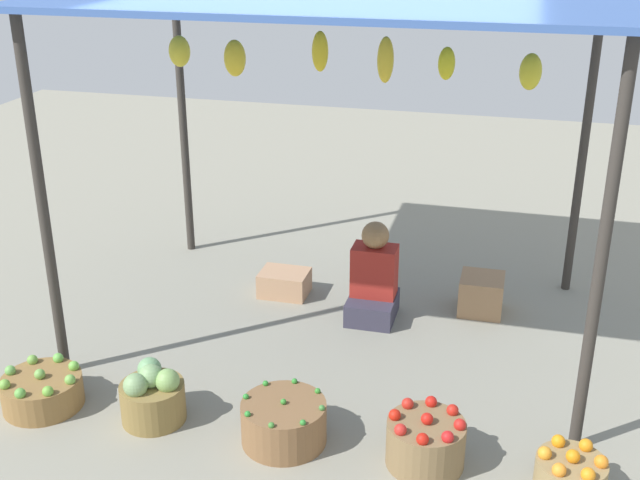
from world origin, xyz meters
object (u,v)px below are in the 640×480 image
object	(u,v)px
wooden_crate_near_vendor	(284,283)
wooden_crate_stacked_rear	(481,294)
basket_red_tomatoes	(426,442)
basket_oranges	(570,475)
vendor_person	(374,281)
basket_cabbages	(153,396)
basket_green_apples	(42,391)
basket_green_chilies	(284,422)

from	to	relation	value
wooden_crate_near_vendor	wooden_crate_stacked_rear	world-z (taller)	wooden_crate_stacked_rear
basket_red_tomatoes	basket_oranges	world-z (taller)	basket_red_tomatoes
basket_oranges	wooden_crate_stacked_rear	world-z (taller)	wooden_crate_stacked_rear
vendor_person	basket_cabbages	bearing A→B (deg)	-122.18
vendor_person	basket_green_apples	world-z (taller)	vendor_person
basket_cabbages	basket_green_apples	bearing A→B (deg)	-177.00
basket_cabbages	basket_red_tomatoes	xyz separation A→B (m)	(1.69, -0.00, -0.02)
basket_oranges	wooden_crate_near_vendor	world-z (taller)	basket_oranges
vendor_person	wooden_crate_near_vendor	bearing A→B (deg)	165.91
wooden_crate_stacked_rear	basket_green_apples	bearing A→B (deg)	-142.37
vendor_person	basket_cabbages	distance (m)	1.99
basket_oranges	wooden_crate_near_vendor	xyz separation A→B (m)	(-2.21, 1.93, -0.01)
basket_green_apples	wooden_crate_near_vendor	distance (m)	2.18
basket_green_chilies	basket_red_tomatoes	world-z (taller)	basket_red_tomatoes
basket_cabbages	wooden_crate_stacked_rear	xyz separation A→B (m)	(1.87, 1.98, -0.02)
basket_green_chilies	basket_red_tomatoes	distance (m)	0.84
basket_green_chilies	wooden_crate_near_vendor	world-z (taller)	basket_green_chilies
vendor_person	wooden_crate_stacked_rear	xyz separation A→B (m)	(0.81, 0.30, -0.15)
basket_cabbages	basket_green_chilies	xyz separation A→B (m)	(0.85, -0.01, -0.04)
vendor_person	basket_green_chilies	size ratio (longest dim) A/B	1.53
basket_cabbages	vendor_person	bearing A→B (deg)	57.82
vendor_person	basket_oranges	bearing A→B (deg)	-50.58
basket_green_apples	wooden_crate_near_vendor	size ratio (longest dim) A/B	1.30
vendor_person	wooden_crate_stacked_rear	distance (m)	0.87
vendor_person	wooden_crate_stacked_rear	bearing A→B (deg)	20.18
vendor_person	wooden_crate_near_vendor	world-z (taller)	vendor_person
basket_green_apples	wooden_crate_stacked_rear	bearing A→B (deg)	37.63
vendor_person	wooden_crate_near_vendor	size ratio (longest dim) A/B	1.99
basket_oranges	wooden_crate_near_vendor	bearing A→B (deg)	138.79
basket_green_apples	basket_red_tomatoes	bearing A→B (deg)	0.83
basket_oranges	wooden_crate_stacked_rear	xyz separation A→B (m)	(-0.62, 2.04, 0.03)
basket_green_apples	basket_oranges	bearing A→B (deg)	-0.26
wooden_crate_stacked_rear	basket_green_chilies	bearing A→B (deg)	-117.10
basket_green_apples	basket_red_tomatoes	size ratio (longest dim) A/B	1.13
basket_cabbages	basket_green_chilies	world-z (taller)	basket_cabbages
vendor_person	basket_cabbages	size ratio (longest dim) A/B	1.95
vendor_person	basket_green_apples	bearing A→B (deg)	-136.44
basket_red_tomatoes	basket_oranges	bearing A→B (deg)	-3.63
basket_cabbages	basket_red_tomatoes	distance (m)	1.69
basket_cabbages	wooden_crate_stacked_rear	bearing A→B (deg)	46.68
basket_oranges	wooden_crate_near_vendor	size ratio (longest dim) A/B	0.98
basket_green_chilies	wooden_crate_near_vendor	size ratio (longest dim) A/B	1.30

